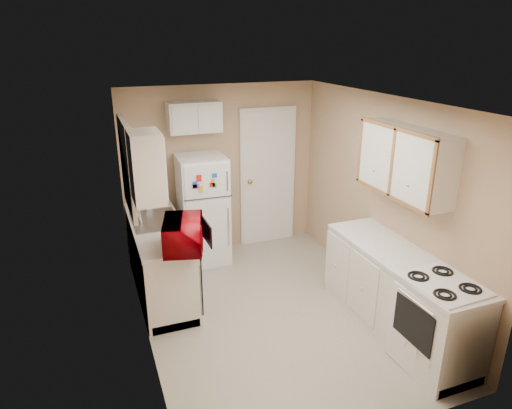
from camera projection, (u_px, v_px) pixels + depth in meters
name	position (u px, v px, depth m)	size (l,w,h in m)	color
floor	(271.00, 311.00, 5.29)	(3.80, 3.80, 0.00)	beige
ceiling	(274.00, 101.00, 4.46)	(3.80, 3.80, 0.00)	white
wall_left	(139.00, 234.00, 4.41)	(3.80, 3.80, 0.00)	tan
wall_right	(383.00, 200.00, 5.34)	(3.80, 3.80, 0.00)	tan
wall_back	(222.00, 170.00, 6.54)	(2.80, 2.80, 0.00)	tan
wall_front	(377.00, 308.00, 3.20)	(2.80, 2.80, 0.00)	tan
left_counter	(160.00, 259.00, 5.56)	(0.60, 1.80, 0.90)	silver
dishwasher	(195.00, 274.00, 5.11)	(0.03, 0.58, 0.72)	black
sink	(156.00, 223.00, 5.55)	(0.54, 0.74, 0.16)	gray
microwave	(184.00, 236.00, 4.74)	(0.32, 0.58, 0.39)	#8A010A
soap_bottle	(148.00, 202.00, 5.86)	(0.08, 0.09, 0.19)	silver
window_blinds	(128.00, 167.00, 5.20)	(0.10, 0.98, 1.08)	silver
upper_cabinet_left	(146.00, 167.00, 4.44)	(0.30, 0.45, 0.70)	silver
refrigerator	(203.00, 211.00, 6.21)	(0.63, 0.61, 1.53)	white
cabinet_over_fridge	(194.00, 117.00, 6.00)	(0.70, 0.30, 0.40)	silver
interior_door	(268.00, 177.00, 6.80)	(0.86, 0.06, 2.08)	white
right_counter	(397.00, 294.00, 4.79)	(0.60, 2.00, 0.90)	silver
stove	(436.00, 330.00, 4.27)	(0.55, 0.68, 0.83)	white
upper_cabinet_right	(405.00, 161.00, 4.64)	(0.30, 1.20, 0.70)	silver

